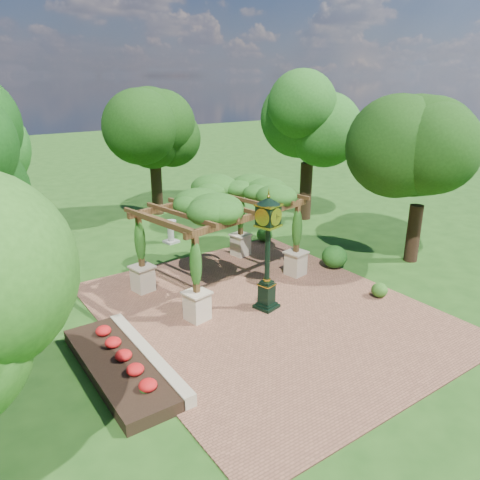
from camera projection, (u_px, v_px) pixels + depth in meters
ground at (283, 323)px, 15.47m from camera, size 120.00×120.00×0.00m
brick_plaza at (265, 311)px, 16.24m from camera, size 10.00×12.00×0.04m
border_wall at (148, 356)px, 13.31m from camera, size 0.35×5.00×0.40m
flower_bed at (118, 367)px, 12.83m from camera, size 1.50×5.00×0.36m
pedestal_clock at (268, 243)px, 15.64m from camera, size 0.98×0.98×4.06m
pergola at (221, 206)px, 17.44m from camera, size 6.67×4.84×3.83m
sundial at (171, 233)px, 22.79m from camera, size 0.72×0.72×1.12m
shrub_front at (379, 290)px, 17.15m from camera, size 0.76×0.76×0.53m
shrub_mid at (334, 257)px, 19.74m from camera, size 1.20×1.20×0.95m
shrub_back at (265, 234)px, 22.91m from camera, size 1.00×1.00×0.70m
tree_north at (153, 128)px, 26.16m from camera, size 3.99×3.99×7.26m
tree_east_far at (309, 117)px, 24.97m from camera, size 4.09×4.09×8.28m
tree_east_near at (423, 159)px, 19.24m from camera, size 4.18×4.18×6.53m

